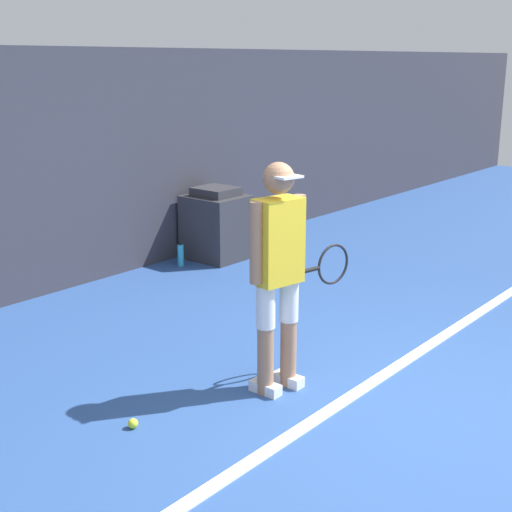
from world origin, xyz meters
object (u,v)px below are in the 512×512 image
Objects in this scene: tennis_ball at (133,423)px; water_bottle at (181,255)px; tennis_player at (279,267)px; covered_chair at (216,225)px.

water_bottle is at bearing 40.77° from tennis_ball.
water_bottle is (1.83, 2.88, -0.81)m from tennis_player.
tennis_player is at bearing -19.09° from tennis_ball.
tennis_player is 3.69m from covered_chair.
tennis_ball is at bearing 172.38° from tennis_player.
tennis_player is at bearing -130.15° from covered_chair.
tennis_ball is at bearing -144.86° from covered_chair.
tennis_player is 5.99× the size of water_bottle.
water_bottle is at bearing 69.09° from tennis_player.
tennis_player is 1.92× the size of covered_chair.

